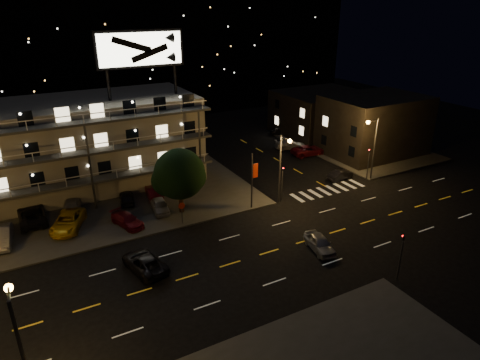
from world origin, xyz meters
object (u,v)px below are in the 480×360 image
lot_car_7 (72,204)px  road_car_west (144,262)px  lot_car_2 (68,222)px  lot_car_4 (160,205)px  road_car_east (320,243)px  side_car_0 (340,175)px  tree (179,176)px

lot_car_7 → road_car_west: 14.91m
lot_car_2 → lot_car_4: 9.24m
lot_car_2 → road_car_east: lot_car_2 is taller
road_car_east → side_car_0: bearing=53.9°
tree → lot_car_2: bearing=170.2°
lot_car_7 → road_car_east: (18.53, -19.09, -0.10)m
tree → lot_car_4: size_ratio=1.76×
lot_car_2 → side_car_0: 32.51m
lot_car_7 → side_car_0: 32.14m
lot_car_2 → side_car_0: bearing=18.6°
lot_car_4 → side_car_0: size_ratio=1.07×
tree → lot_car_2: (-11.16, 1.93, -3.43)m
tree → road_car_west: (-6.57, -8.38, -3.62)m
road_car_west → lot_car_2: bearing=-77.2°
lot_car_7 → lot_car_2: bearing=87.6°
lot_car_2 → road_car_west: (4.59, -10.31, -0.19)m
road_car_west → tree: bearing=-139.3°
tree → lot_car_7: size_ratio=1.59×
lot_car_4 → road_car_east: (10.34, -14.19, -0.14)m
lot_car_2 → road_car_east: 24.59m
lot_car_7 → side_car_0: size_ratio=1.19×
road_car_east → road_car_west: (-14.96, 4.61, 0.01)m
tree → lot_car_2: tree is taller
lot_car_4 → road_car_west: 10.63m
lot_car_4 → lot_car_7: (-8.19, 4.90, -0.04)m
side_car_0 → road_car_west: (-27.79, -7.42, 0.09)m
lot_car_2 → road_car_west: lot_car_2 is taller
lot_car_4 → road_car_west: lot_car_4 is taller
side_car_0 → road_car_east: bearing=122.9°
road_car_east → lot_car_2: bearing=153.4°
tree → lot_car_4: 4.18m
lot_car_4 → road_car_west: bearing=-108.4°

